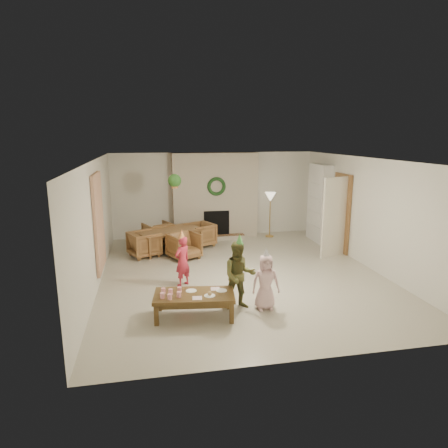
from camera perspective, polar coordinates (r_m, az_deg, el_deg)
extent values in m
plane|color=#B7B29E|center=(8.73, 2.45, -7.23)|extent=(7.00, 7.00, 0.00)
plane|color=white|center=(8.22, 2.62, 9.38)|extent=(7.00, 7.00, 0.00)
plane|color=silver|center=(11.76, -1.45, 4.31)|extent=(7.00, 0.00, 7.00)
plane|color=silver|center=(5.17, 11.68, -7.15)|extent=(7.00, 0.00, 7.00)
plane|color=silver|center=(8.23, -18.22, -0.05)|extent=(0.00, 7.00, 7.00)
plane|color=silver|center=(9.53, 20.36, 1.49)|extent=(0.00, 7.00, 7.00)
cube|color=#4C1F14|center=(11.57, -1.29, 4.17)|extent=(2.50, 0.40, 2.50)
cube|color=brown|center=(11.47, -0.96, -1.98)|extent=(1.60, 0.30, 0.12)
cube|color=black|center=(11.54, -1.12, 0.11)|extent=(0.75, 0.12, 0.75)
torus|color=#163C18|center=(11.30, -1.10, 5.50)|extent=(0.54, 0.10, 0.54)
cylinder|color=gold|center=(11.91, 6.63, -1.74)|extent=(0.25, 0.25, 0.03)
cylinder|color=gold|center=(11.77, 6.70, 1.14)|extent=(0.03, 0.03, 1.20)
cone|color=beige|center=(11.67, 6.78, 3.93)|extent=(0.32, 0.32, 0.27)
cube|color=white|center=(11.48, 13.72, 2.98)|extent=(0.30, 1.00, 2.20)
cube|color=white|center=(11.60, 13.46, -0.19)|extent=(0.30, 0.92, 0.03)
cube|color=white|center=(11.52, 13.56, 1.75)|extent=(0.30, 0.92, 0.03)
cube|color=white|center=(11.45, 13.67, 3.72)|extent=(0.30, 0.92, 0.03)
cube|color=white|center=(11.40, 13.77, 5.70)|extent=(0.30, 0.92, 0.03)
cube|color=red|center=(11.43, 13.71, 0.33)|extent=(0.20, 0.40, 0.24)
cube|color=navy|center=(11.53, 13.41, 2.48)|extent=(0.20, 0.44, 0.24)
cube|color=#A38922|center=(11.33, 13.82, 4.28)|extent=(0.20, 0.36, 0.22)
cube|color=brown|center=(10.58, 16.75, 1.54)|extent=(0.05, 0.86, 2.04)
cube|color=beige|center=(10.08, 15.82, 0.94)|extent=(0.77, 0.32, 2.00)
cube|color=beige|center=(8.42, -17.79, 0.26)|extent=(0.06, 1.20, 2.00)
imported|color=brown|center=(10.35, -7.82, -2.42)|extent=(1.89, 1.53, 0.58)
imported|color=brown|center=(9.72, -5.82, -3.18)|extent=(0.92, 0.93, 0.64)
imported|color=brown|center=(10.97, -9.60, -1.44)|extent=(0.92, 0.93, 0.64)
imported|color=brown|center=(10.04, -11.50, -2.86)|extent=(0.93, 0.92, 0.64)
imported|color=brown|center=(10.78, -3.54, -1.54)|extent=(0.93, 0.92, 0.64)
cylinder|color=tan|center=(9.53, -7.25, 7.66)|extent=(0.01, 0.01, 0.70)
cylinder|color=#AC6737|center=(9.57, -7.19, 5.57)|extent=(0.16, 0.16, 0.12)
sphere|color=#204F1A|center=(9.55, -7.21, 6.29)|extent=(0.32, 0.32, 0.32)
cube|color=brown|center=(6.65, -4.37, -10.35)|extent=(1.41, 0.84, 0.06)
cube|color=brown|center=(6.68, -4.36, -10.91)|extent=(1.30, 0.72, 0.08)
cube|color=brown|center=(6.53, -9.83, -12.96)|extent=(0.08, 0.08, 0.35)
cube|color=brown|center=(6.51, 1.11, -12.85)|extent=(0.08, 0.08, 0.35)
cube|color=brown|center=(7.02, -9.35, -11.03)|extent=(0.08, 0.08, 0.35)
cube|color=brown|center=(7.00, 0.75, -10.92)|extent=(0.08, 0.08, 0.35)
cylinder|color=white|center=(6.51, -8.99, -10.27)|extent=(0.08, 0.08, 0.09)
cylinder|color=white|center=(6.70, -8.83, -9.58)|extent=(0.08, 0.08, 0.09)
cylinder|color=white|center=(6.45, -7.93, -10.45)|extent=(0.08, 0.08, 0.09)
cylinder|color=white|center=(6.64, -7.80, -9.75)|extent=(0.08, 0.08, 0.09)
cylinder|color=white|center=(6.52, -6.59, -10.17)|extent=(0.08, 0.08, 0.09)
cylinder|color=white|center=(6.71, -6.50, -9.48)|extent=(0.08, 0.08, 0.09)
cylinder|color=white|center=(6.75, -4.80, -9.67)|extent=(0.21, 0.21, 0.01)
cylinder|color=white|center=(6.54, -2.10, -10.39)|extent=(0.21, 0.21, 0.01)
cylinder|color=white|center=(6.74, -0.37, -9.66)|extent=(0.21, 0.21, 0.01)
sphere|color=tan|center=(6.53, -2.10, -10.06)|extent=(0.08, 0.08, 0.07)
cube|color=#E6AABB|center=(6.47, -3.93, -10.71)|extent=(0.17, 0.17, 0.01)
cube|color=#E6AABB|center=(6.81, -1.29, -9.43)|extent=(0.17, 0.17, 0.01)
imported|color=#B32638|center=(7.95, -6.08, -5.40)|extent=(0.45, 0.43, 1.03)
cone|color=#E3D24B|center=(7.79, -6.18, -1.50)|extent=(0.18, 0.18, 0.20)
imported|color=brown|center=(6.87, 2.23, -7.50)|extent=(0.62, 0.49, 1.21)
cone|color=#4EA647|center=(6.68, 2.28, -2.26)|extent=(0.19, 0.19, 0.20)
imported|color=beige|center=(6.92, 6.08, -8.41)|extent=(0.50, 0.35, 0.99)
cone|color=silver|center=(6.75, 6.19, -4.18)|extent=(0.16, 0.16, 0.18)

